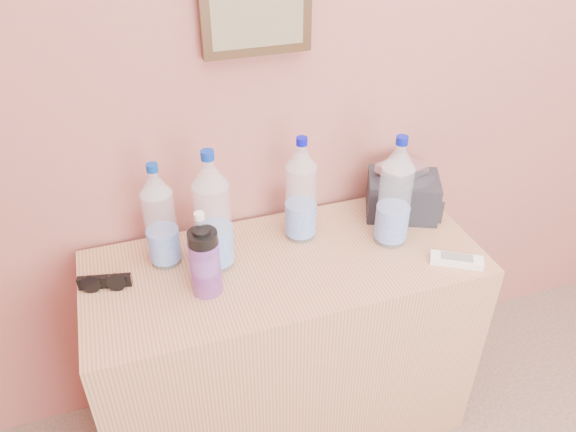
# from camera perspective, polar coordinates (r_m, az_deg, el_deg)

# --- Properties ---
(picture_frame) EXTENTS (0.30, 0.03, 0.25)m
(picture_frame) POSITION_cam_1_polar(r_m,az_deg,el_deg) (1.56, -3.26, 20.43)
(picture_frame) COLOR #382311
(picture_frame) RESTS_ON room_shell
(dresser) EXTENTS (1.17, 0.49, 0.73)m
(dresser) POSITION_cam_1_polar(r_m,az_deg,el_deg) (1.91, -0.25, -13.16)
(dresser) COLOR #A47F58
(dresser) RESTS_ON ground
(pet_large_a) EXTENTS (0.10, 0.10, 0.37)m
(pet_large_a) POSITION_cam_1_polar(r_m,az_deg,el_deg) (1.57, -7.62, -0.13)
(pet_large_a) COLOR silver
(pet_large_a) RESTS_ON dresser
(pet_large_b) EXTENTS (0.09, 0.09, 0.33)m
(pet_large_b) POSITION_cam_1_polar(r_m,az_deg,el_deg) (1.61, -12.84, -0.49)
(pet_large_b) COLOR silver
(pet_large_b) RESTS_ON dresser
(pet_large_c) EXTENTS (0.09, 0.09, 0.34)m
(pet_large_c) POSITION_cam_1_polar(r_m,az_deg,el_deg) (1.68, 1.32, 2.18)
(pet_large_c) COLOR silver
(pet_large_c) RESTS_ON dresser
(pet_large_d) EXTENTS (0.10, 0.10, 0.35)m
(pet_large_d) POSITION_cam_1_polar(r_m,az_deg,el_deg) (1.68, 10.79, 1.88)
(pet_large_d) COLOR silver
(pet_large_d) RESTS_ON dresser
(pet_small) EXTENTS (0.07, 0.07, 0.24)m
(pet_small) POSITION_cam_1_polar(r_m,az_deg,el_deg) (1.54, -8.59, -3.81)
(pet_small) COLOR white
(pet_small) RESTS_ON dresser
(nalgene_bottle) EXTENTS (0.08, 0.08, 0.21)m
(nalgene_bottle) POSITION_cam_1_polar(r_m,az_deg,el_deg) (1.51, -8.44, -4.60)
(nalgene_bottle) COLOR purple
(nalgene_bottle) RESTS_ON dresser
(sunglasses) EXTENTS (0.15, 0.08, 0.04)m
(sunglasses) POSITION_cam_1_polar(r_m,az_deg,el_deg) (1.64, -18.11, -6.34)
(sunglasses) COLOR black
(sunglasses) RESTS_ON dresser
(ac_remote) EXTENTS (0.15, 0.12, 0.02)m
(ac_remote) POSITION_cam_1_polar(r_m,az_deg,el_deg) (1.72, 16.75, -4.32)
(ac_remote) COLOR beige
(ac_remote) RESTS_ON dresser
(toiletry_bag) EXTENTS (0.27, 0.24, 0.15)m
(toiletry_bag) POSITION_cam_1_polar(r_m,az_deg,el_deg) (1.86, 11.56, 2.27)
(toiletry_bag) COLOR black
(toiletry_bag) RESTS_ON dresser
(foil_packet) EXTENTS (0.16, 0.14, 0.03)m
(foil_packet) POSITION_cam_1_polar(r_m,az_deg,el_deg) (1.81, 11.48, 4.74)
(foil_packet) COLOR silver
(foil_packet) RESTS_ON toiletry_bag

